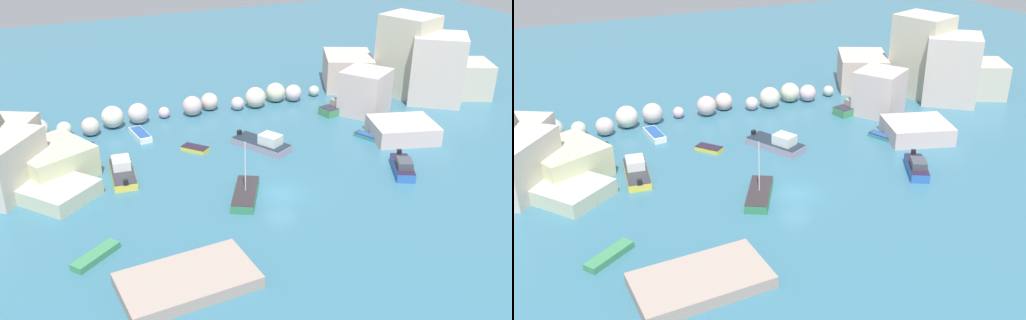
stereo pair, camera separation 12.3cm
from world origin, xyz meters
TOP-DOWN VIEW (x-y plane):
  - cove_water at (0.00, 0.00)m, footprint 160.00×160.00m
  - cliff_headland_right at (25.74, 16.04)m, footprint 24.12×26.21m
  - rock_breakwater at (-2.08, 21.73)m, footprint 36.24×3.99m
  - stone_dock at (-11.91, -9.03)m, footprint 9.60×5.76m
  - moored_boat_0 at (12.56, -1.15)m, footprint 3.79×5.06m
  - moored_boat_1 at (-3.23, 0.67)m, footprint 4.61×6.02m
  - moored_boat_2 at (-12.18, 9.41)m, footprint 2.83×6.29m
  - moored_boat_3 at (2.71, 9.45)m, footprint 4.94×6.67m
  - moored_boat_4 at (-3.96, 12.07)m, footprint 2.79×3.00m
  - moored_boat_5 at (14.22, 7.32)m, footprint 1.93×2.80m
  - moored_boat_6 at (-17.10, -3.08)m, footprint 4.04×3.26m
  - moored_boat_7 at (-14.39, -9.09)m, footprint 3.60×3.78m
  - moored_boat_8 at (16.05, 15.34)m, footprint 6.11×3.07m
  - moored_boat_9 at (-15.56, 17.34)m, footprint 4.48×2.95m
  - moored_boat_10 at (-8.26, 17.86)m, footprint 1.69×4.07m

SIDE VIEW (x-z plane):
  - cove_water at x=0.00m, z-range 0.00..0.00m
  - moored_boat_4 at x=-3.96m, z-range 0.00..0.45m
  - moored_boat_5 at x=14.22m, z-range 0.01..0.48m
  - moored_boat_6 at x=-17.10m, z-range 0.00..0.53m
  - moored_boat_7 at x=-14.39m, z-range 0.00..0.53m
  - moored_boat_10 at x=-8.26m, z-range -0.01..0.67m
  - moored_boat_9 at x=-15.56m, z-range 0.01..0.67m
  - moored_boat_1 at x=-3.23m, z-range -2.33..3.13m
  - stone_dock at x=-11.91m, z-range 0.00..0.93m
  - moored_boat_2 at x=-12.18m, z-range -0.23..1.38m
  - moored_boat_0 at x=12.56m, z-range -0.19..1.42m
  - moored_boat_8 at x=16.05m, z-range -0.21..1.45m
  - moored_boat_3 at x=2.71m, z-range -0.30..1.55m
  - rock_breakwater at x=-2.08m, z-range -0.14..2.41m
  - cliff_headland_right at x=25.74m, z-range -1.58..8.77m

